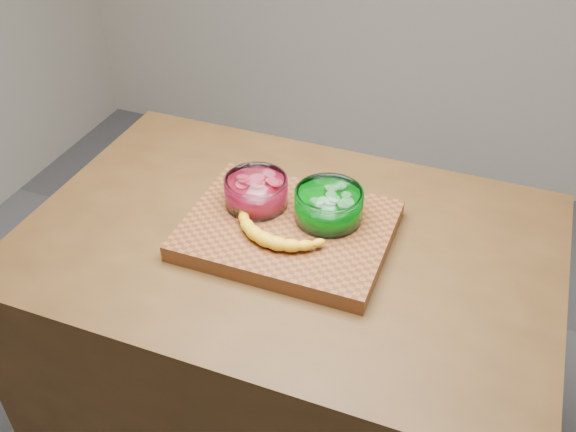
% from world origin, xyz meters
% --- Properties ---
extents(counter, '(1.20, 0.80, 0.90)m').
position_xyz_m(counter, '(0.00, 0.00, 0.45)').
color(counter, '#4D3217').
rests_on(counter, ground).
extents(cutting_board, '(0.45, 0.35, 0.04)m').
position_xyz_m(cutting_board, '(0.00, 0.00, 0.92)').
color(cutting_board, brown).
rests_on(cutting_board, counter).
extents(bowl_red, '(0.14, 0.14, 0.07)m').
position_xyz_m(bowl_red, '(-0.09, 0.04, 0.97)').
color(bowl_red, white).
rests_on(bowl_red, cutting_board).
extents(bowl_green, '(0.15, 0.15, 0.07)m').
position_xyz_m(bowl_green, '(0.08, 0.05, 0.97)').
color(bowl_green, white).
rests_on(bowl_green, cutting_board).
extents(banana, '(0.25, 0.14, 0.04)m').
position_xyz_m(banana, '(-0.01, -0.05, 0.96)').
color(banana, '#EFAF15').
rests_on(banana, cutting_board).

